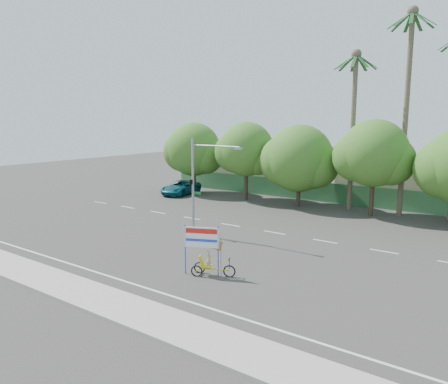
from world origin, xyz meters
The scene contains 14 objects.
ground centered at (0.00, 0.00, 0.00)m, with size 120.00×120.00×0.00m, color #33302D.
sidewalk_near centered at (0.00, -7.50, 0.06)m, with size 50.00×2.40×0.12m, color gray.
fence centered at (0.00, 21.50, 1.00)m, with size 38.00×0.08×2.00m, color #336B3D.
building_left centered at (-10.00, 26.00, 2.00)m, with size 12.00×8.00×4.00m, color #BFB198.
building_right centered at (8.00, 26.00, 1.80)m, with size 14.00×8.00×3.60m, color #BFB198.
tree_far_left centered at (-14.05, 18.00, 4.76)m, with size 7.14×6.00×7.96m.
tree_left centered at (-7.05, 18.00, 5.06)m, with size 6.66×5.60×8.07m.
tree_center centered at (-1.05, 18.00, 4.47)m, with size 7.62×6.40×7.85m.
tree_right centered at (5.95, 18.00, 5.24)m, with size 6.90×5.80×8.36m.
palm_tall centered at (8.00, 19.50, 10.46)m, with size 3.73×3.79×17.45m.
palm_short centered at (3.50, 19.50, 8.86)m, with size 3.73×3.79×14.45m.
traffic_signal centered at (-2.20, 3.98, 2.92)m, with size 4.72×1.10×7.00m.
trike_billboard centered at (3.36, -1.96, 1.13)m, with size 2.64×1.34×2.80m.
pickup_truck centered at (-14.65, 16.43, 0.77)m, with size 2.54×5.51×1.53m, color #0E5463.
Camera 1 is at (17.35, -19.78, 8.44)m, focal length 35.00 mm.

